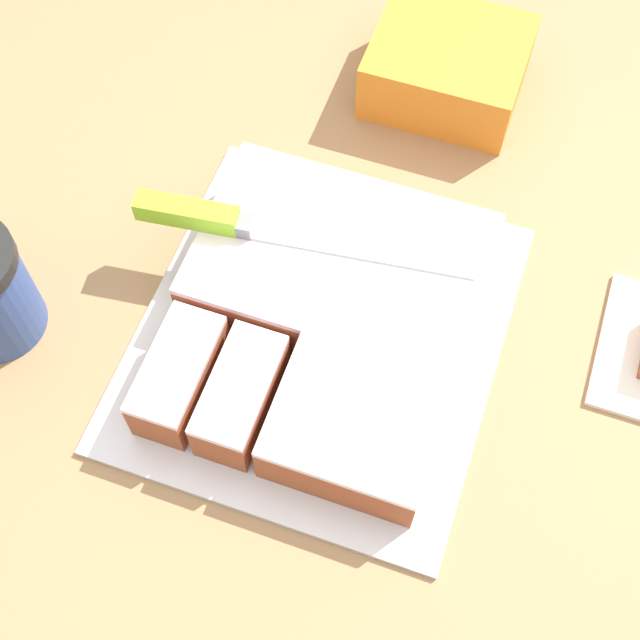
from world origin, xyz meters
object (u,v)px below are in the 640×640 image
cake_board (320,336)px  storage_box (447,67)px  knife (224,221)px  cake (325,318)px

cake_board → storage_box: 0.35m
knife → storage_box: bearing=57.4°
storage_box → cake_board: bearing=-94.6°
cake_board → cake: (0.00, 0.00, 0.03)m
cake → knife: knife is taller
cake_board → storage_box: bearing=85.4°
knife → storage_box: size_ratio=1.97×
cake → knife: 0.13m
cake_board → knife: knife is taller
cake_board → cake: size_ratio=1.22×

